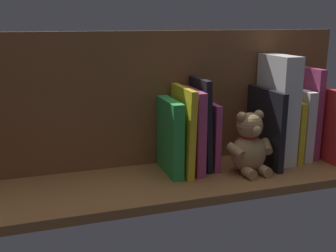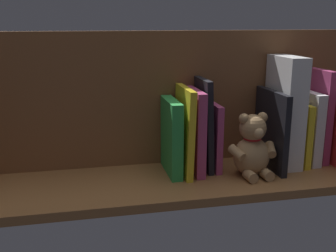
% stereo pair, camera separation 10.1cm
% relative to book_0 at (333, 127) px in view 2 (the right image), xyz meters
% --- Properties ---
extents(ground_plane, '(1.10, 0.29, 0.02)m').
position_rel_book_0_xyz_m(ground_plane, '(0.48, 0.02, -0.11)').
color(ground_plane, brown).
extents(shelf_back_panel, '(1.10, 0.02, 0.36)m').
position_rel_book_0_xyz_m(shelf_back_panel, '(0.48, -0.10, 0.08)').
color(shelf_back_panel, brown).
rests_on(shelf_back_panel, ground_plane).
extents(book_0, '(0.03, 0.18, 0.20)m').
position_rel_book_0_xyz_m(book_0, '(0.00, 0.00, 0.00)').
color(book_0, red).
rests_on(book_0, ground_plane).
extents(book_1, '(0.02, 0.12, 0.26)m').
position_rel_book_0_xyz_m(book_1, '(0.03, -0.03, 0.03)').
color(book_1, '#B23F72').
rests_on(book_1, ground_plane).
extents(book_2, '(0.03, 0.13, 0.20)m').
position_rel_book_0_xyz_m(book_2, '(0.07, -0.02, -0.00)').
color(book_2, silver).
rests_on(book_2, ground_plane).
extents(book_3, '(0.02, 0.14, 0.17)m').
position_rel_book_0_xyz_m(book_3, '(0.10, -0.02, -0.02)').
color(book_3, yellow).
rests_on(book_3, ground_plane).
extents(dictionary_thick_white, '(0.05, 0.14, 0.30)m').
position_rel_book_0_xyz_m(dictionary_thick_white, '(0.14, -0.02, 0.05)').
color(dictionary_thick_white, white).
rests_on(dictionary_thick_white, ground_plane).
extents(book_4, '(0.02, 0.18, 0.21)m').
position_rel_book_0_xyz_m(book_4, '(0.19, 0.00, 0.00)').
color(book_4, black).
rests_on(book_4, ground_plane).
extents(teddy_bear, '(0.13, 0.11, 0.16)m').
position_rel_book_0_xyz_m(teddy_bear, '(0.26, 0.05, -0.03)').
color(teddy_bear, tan).
rests_on(teddy_bear, ground_plane).
extents(book_5, '(0.02, 0.12, 0.18)m').
position_rel_book_0_xyz_m(book_5, '(0.34, -0.03, -0.01)').
color(book_5, '#B23F72').
rests_on(book_5, ground_plane).
extents(book_6, '(0.03, 0.12, 0.24)m').
position_rel_book_0_xyz_m(book_6, '(0.37, -0.03, 0.02)').
color(book_6, black).
rests_on(book_6, ground_plane).
extents(book_7, '(0.02, 0.14, 0.22)m').
position_rel_book_0_xyz_m(book_7, '(0.40, -0.02, 0.01)').
color(book_7, '#B23F72').
rests_on(book_7, ground_plane).
extents(book_8, '(0.02, 0.16, 0.23)m').
position_rel_book_0_xyz_m(book_8, '(0.43, -0.01, 0.01)').
color(book_8, yellow).
rests_on(book_8, ground_plane).
extents(book_9, '(0.03, 0.15, 0.19)m').
position_rel_book_0_xyz_m(book_9, '(0.46, -0.02, -0.00)').
color(book_9, green).
rests_on(book_9, ground_plane).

